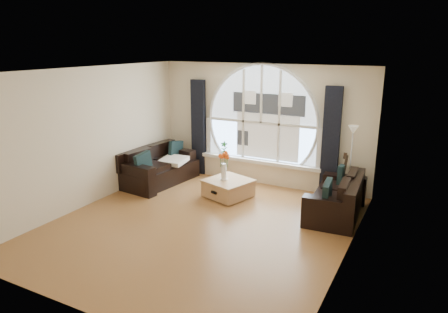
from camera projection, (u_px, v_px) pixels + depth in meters
The scene contains 21 objects.
ground at pixel (201, 225), 7.31m from camera, with size 5.00×5.50×0.01m, color brown.
ceiling at pixel (198, 71), 6.59m from camera, with size 5.00×5.50×0.01m, color silver.
wall_back at pixel (262, 124), 9.29m from camera, with size 5.00×0.01×2.70m, color beige.
wall_front at pixel (73, 208), 4.60m from camera, with size 5.00×0.01×2.70m, color beige.
wall_left at pixel (90, 137), 8.06m from camera, with size 0.01×5.50×2.70m, color beige.
wall_right at pixel (351, 173), 5.83m from camera, with size 0.01×5.50×2.70m, color beige.
attic_slope at pixel (334, 101), 5.70m from camera, with size 0.92×5.50×0.72m, color silver.
arched_window at pixel (262, 113), 9.20m from camera, with size 2.60×0.06×2.15m, color silver.
window_sill at pixel (259, 161), 9.43m from camera, with size 2.90×0.22×0.08m, color white.
window_frame at pixel (261, 113), 9.17m from camera, with size 2.76×0.08×2.15m, color white.
neighbor_house at pixel (267, 119), 9.15m from camera, with size 1.70×0.02×1.50m, color silver.
curtain_left at pixel (199, 128), 9.96m from camera, with size 0.35×0.12×2.30m, color black.
curtain_right at pixel (331, 142), 8.53m from camera, with size 0.35×0.12×2.30m, color black.
sofa_left at pixel (159, 166), 9.45m from camera, with size 0.92×1.84×0.82m, color black.
sofa_right at pixel (336, 195), 7.64m from camera, with size 0.84×1.67×0.74m, color black.
coffee_chest at pixel (228, 187), 8.61m from camera, with size 0.85×0.85×0.42m, color #AE7F53.
throw_blanket at pixel (174, 160), 9.53m from camera, with size 0.55×0.55×0.10m, color silver.
vase_flowers at pixel (224, 162), 8.46m from camera, with size 0.24×0.24×0.70m, color white.
floor_lamp at pixel (350, 166), 8.08m from camera, with size 0.24×0.24×1.60m, color #B2B2B2.
guitar at pixel (344, 177), 8.25m from camera, with size 0.36×0.24×1.06m, color #945F23.
potted_plant at pixel (224, 148), 9.79m from camera, with size 0.17×0.12×0.32m, color #1E6023.
Camera 1 is at (3.48, -5.76, 3.13)m, focal length 32.98 mm.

